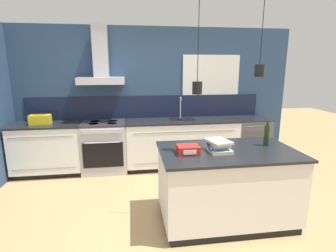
{
  "coord_description": "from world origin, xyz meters",
  "views": [
    {
      "loc": [
        -0.32,
        -3.0,
        1.88
      ],
      "look_at": [
        0.2,
        0.61,
        1.05
      ],
      "focal_mm": 28.0,
      "sensor_mm": 36.0,
      "label": 1
    }
  ],
  "objects_px": {
    "oven_range": "(105,147)",
    "book_stack": "(218,146)",
    "red_supply_box": "(188,150)",
    "dishwasher": "(249,141)",
    "yellow_toolbox": "(40,119)",
    "bottle_on_island": "(267,135)"
  },
  "relations": [
    {
      "from": "book_stack",
      "to": "yellow_toolbox",
      "type": "height_order",
      "value": "yellow_toolbox"
    },
    {
      "from": "oven_range",
      "to": "yellow_toolbox",
      "type": "distance_m",
      "value": 1.19
    },
    {
      "from": "yellow_toolbox",
      "to": "bottle_on_island",
      "type": "bearing_deg",
      "value": -28.35
    },
    {
      "from": "dishwasher",
      "to": "bottle_on_island",
      "type": "xyz_separation_m",
      "value": [
        -0.63,
        -1.74,
        0.59
      ]
    },
    {
      "from": "book_stack",
      "to": "red_supply_box",
      "type": "bearing_deg",
      "value": -174.99
    },
    {
      "from": "yellow_toolbox",
      "to": "book_stack",
      "type": "bearing_deg",
      "value": -36.21
    },
    {
      "from": "red_supply_box",
      "to": "yellow_toolbox",
      "type": "distance_m",
      "value": 2.9
    },
    {
      "from": "oven_range",
      "to": "book_stack",
      "type": "xyz_separation_m",
      "value": [
        1.49,
        -1.87,
        0.52
      ]
    },
    {
      "from": "oven_range",
      "to": "bottle_on_island",
      "type": "bearing_deg",
      "value": -38.72
    },
    {
      "from": "oven_range",
      "to": "bottle_on_island",
      "type": "height_order",
      "value": "bottle_on_island"
    },
    {
      "from": "bottle_on_island",
      "to": "red_supply_box",
      "type": "bearing_deg",
      "value": -171.03
    },
    {
      "from": "oven_range",
      "to": "red_supply_box",
      "type": "distance_m",
      "value": 2.26
    },
    {
      "from": "red_supply_box",
      "to": "yellow_toolbox",
      "type": "height_order",
      "value": "yellow_toolbox"
    },
    {
      "from": "yellow_toolbox",
      "to": "oven_range",
      "type": "bearing_deg",
      "value": -0.24
    },
    {
      "from": "oven_range",
      "to": "yellow_toolbox",
      "type": "bearing_deg",
      "value": 179.76
    },
    {
      "from": "dishwasher",
      "to": "book_stack",
      "type": "relative_size",
      "value": 2.63
    },
    {
      "from": "dishwasher",
      "to": "book_stack",
      "type": "distance_m",
      "value": 2.33
    },
    {
      "from": "dishwasher",
      "to": "yellow_toolbox",
      "type": "bearing_deg",
      "value": 180.0
    },
    {
      "from": "book_stack",
      "to": "yellow_toolbox",
      "type": "relative_size",
      "value": 1.02
    },
    {
      "from": "bottle_on_island",
      "to": "book_stack",
      "type": "distance_m",
      "value": 0.68
    },
    {
      "from": "red_supply_box",
      "to": "dishwasher",
      "type": "bearing_deg",
      "value": 48.75
    },
    {
      "from": "oven_range",
      "to": "yellow_toolbox",
      "type": "xyz_separation_m",
      "value": [
        -1.06,
        0.0,
        0.54
      ]
    }
  ]
}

